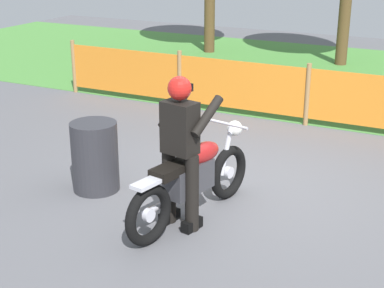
{
  "coord_description": "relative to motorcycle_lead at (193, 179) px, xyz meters",
  "views": [
    {
      "loc": [
        2.49,
        -6.44,
        3.07
      ],
      "look_at": [
        -0.18,
        -1.11,
        0.9
      ],
      "focal_mm": 54.83,
      "sensor_mm": 36.0,
      "label": 1
    }
  ],
  "objects": [
    {
      "name": "motorcycle_lead",
      "position": [
        0.0,
        0.0,
        0.0
      ],
      "size": [
        0.73,
        2.08,
        0.99
      ],
      "rotation": [
        0.0,
        0.0,
        1.37
      ],
      "color": "black",
      "rests_on": "ground"
    },
    {
      "name": "spare_drum",
      "position": [
        -1.44,
        0.17,
        -0.04
      ],
      "size": [
        0.58,
        0.58,
        0.88
      ],
      "primitive_type": "cylinder",
      "color": "#2D2D33",
      "rests_on": "ground"
    },
    {
      "name": "traffic_cone",
      "position": [
        -1.45,
        2.35,
        -0.22
      ],
      "size": [
        0.32,
        0.32,
        0.53
      ],
      "color": "black",
      "rests_on": "ground"
    },
    {
      "name": "barrier_fence",
      "position": [
        0.18,
        3.89,
        0.06
      ],
      "size": [
        9.62,
        0.08,
        1.05
      ],
      "color": "#997547",
      "rests_on": "ground"
    },
    {
      "name": "rider_lead",
      "position": [
        -0.04,
        -0.2,
        0.44
      ],
      "size": [
        0.63,
        0.64,
        1.69
      ],
      "rotation": [
        0.0,
        0.0,
        1.37
      ],
      "color": "black",
      "rests_on": "ground"
    },
    {
      "name": "ground",
      "position": [
        0.18,
        1.1,
        -0.49
      ],
      "size": [
        24.0,
        24.0,
        0.02
      ],
      "primitive_type": "cube",
      "color": "#5B5B60"
    },
    {
      "name": "grass_verge",
      "position": [
        0.18,
        7.52,
        -0.48
      ],
      "size": [
        24.0,
        7.25,
        0.01
      ],
      "primitive_type": "cube",
      "color": "#4C8C3D",
      "rests_on": "ground"
    }
  ]
}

